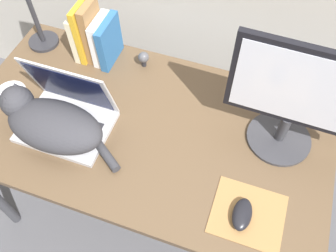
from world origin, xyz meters
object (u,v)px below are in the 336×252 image
at_px(webcam, 144,58).
at_px(book_row, 95,36).
at_px(computer_mouse, 242,214).
at_px(cd_disc, 11,92).
at_px(external_monitor, 297,99).
at_px(laptop, 67,115).
at_px(cat, 50,123).

bearing_deg(webcam, book_row, -177.32).
height_order(computer_mouse, webcam, webcam).
bearing_deg(cd_disc, book_row, 51.23).
xyz_separation_m(webcam, cd_disc, (-0.45, -0.31, -0.04)).
xyz_separation_m(external_monitor, computer_mouse, (-0.06, -0.33, -0.21)).
xyz_separation_m(computer_mouse, book_row, (-0.73, 0.50, 0.09)).
xyz_separation_m(book_row, cd_disc, (-0.24, -0.30, -0.11)).
relative_size(laptop, computer_mouse, 2.90).
bearing_deg(webcam, computer_mouse, -43.89).
bearing_deg(cd_disc, computer_mouse, -11.43).
relative_size(laptop, webcam, 4.59).
relative_size(laptop, external_monitor, 0.73).
distance_m(external_monitor, computer_mouse, 0.39).
xyz_separation_m(external_monitor, book_row, (-0.79, 0.17, -0.12)).
distance_m(cat, cd_disc, 0.30).
bearing_deg(external_monitor, computer_mouse, -100.79).
height_order(laptop, book_row, book_row).
distance_m(laptop, computer_mouse, 0.70).
distance_m(cat, book_row, 0.42).
distance_m(computer_mouse, webcam, 0.73).
bearing_deg(cat, external_monitor, 17.82).
xyz_separation_m(laptop, webcam, (0.15, 0.36, -0.00)).
relative_size(laptop, book_row, 1.26).
height_order(book_row, webcam, book_row).
xyz_separation_m(cat, computer_mouse, (0.71, -0.08, -0.05)).
relative_size(book_row, webcam, 3.66).
height_order(laptop, webcam, laptop).
relative_size(book_row, cd_disc, 2.12).
bearing_deg(cd_disc, webcam, 34.92).
bearing_deg(cat, cd_disc, 156.36).
bearing_deg(cd_disc, external_monitor, 7.19).
xyz_separation_m(laptop, cat, (-0.03, -0.07, 0.03)).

